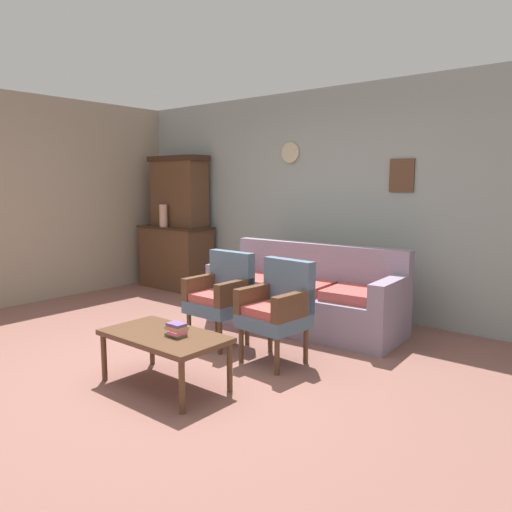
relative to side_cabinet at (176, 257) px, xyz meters
name	(u,v)px	position (x,y,z in m)	size (l,w,h in m)	color
ground_plane	(170,367)	(2.45, -2.25, -0.47)	(7.68, 7.68, 0.00)	#84564C
wall_back_with_decor	(332,201)	(2.45, 0.38, 0.89)	(6.40, 0.09, 2.70)	#939E99
side_cabinet	(176,257)	(0.00, 0.00, 0.00)	(1.16, 0.55, 0.93)	brown
cabinet_upper_hutch	(179,191)	(0.00, 0.08, 0.98)	(0.99, 0.38, 1.03)	brown
vase_on_cabinet	(163,216)	(-0.05, -0.18, 0.63)	(0.12, 0.12, 0.33)	tan
floral_couch	(306,299)	(2.70, -0.53, -0.14)	(2.14, 0.94, 0.90)	gray
armchair_by_doorway	(221,294)	(2.36, -1.50, 0.03)	(0.52, 0.49, 0.90)	slate
armchair_row_middle	(277,306)	(3.08, -1.55, 0.03)	(0.55, 0.53, 0.90)	slate
coffee_table	(164,339)	(2.74, -2.54, -0.09)	(1.00, 0.56, 0.42)	brown
book_stack_on_table	(177,330)	(2.86, -2.52, 0.00)	(0.16, 0.13, 0.10)	#677855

